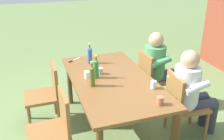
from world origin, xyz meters
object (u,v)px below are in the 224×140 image
Objects in this scene: chair_near_right at (55,127)px; bottle_olive at (92,76)px; person_in_plaid_shirt at (159,65)px; backpack_by_near_side at (106,72)px; person_in_white_shirt at (191,89)px; bottle_green at (96,68)px; cup_white at (87,75)px; table_knife at (74,60)px; cup_terracotta at (160,101)px; dining_table at (112,84)px; cup_steel at (100,71)px; chair_near_left at (47,92)px; cup_glass at (153,85)px; chair_far_left at (152,76)px; bottle_blue at (90,55)px; chair_far_right at (182,102)px.

bottle_olive is at bearing 120.63° from chair_near_right.
person_in_plaid_shirt reaches higher than chair_near_right.
backpack_by_near_side is (-1.01, -0.55, -0.45)m from person_in_plaid_shirt.
person_in_white_shirt is 1.22m from bottle_green.
person_in_plaid_shirt is at bearing 114.21° from bottle_olive.
backpack_by_near_side is at bearing -151.41° from person_in_plaid_shirt.
person_in_plaid_shirt reaches higher than cup_white.
table_knife is at bearing -134.12° from person_in_white_shirt.
cup_terracotta is at bearing 32.13° from cup_white.
table_knife is at bearing -156.58° from dining_table.
cup_steel is (-0.30, 0.19, -0.09)m from bottle_olive.
bottle_green is 1.51× the size of table_knife.
backpack_by_near_side is at bearing 132.48° from table_knife.
chair_near_right is 2.83× the size of bottle_green.
person_in_plaid_shirt reaches higher than dining_table.
cup_terracotta is at bearing -28.38° from person_in_plaid_shirt.
cup_steel is at bearing 139.91° from bottle_green.
cup_white is (0.29, 0.51, 0.31)m from chair_near_left.
cup_white is at bearing -114.56° from dining_table.
cup_white is (-0.54, -0.66, -0.00)m from cup_glass.
cup_glass is (-0.01, 1.17, 0.31)m from chair_near_right.
bottle_olive is 0.26m from cup_white.
table_knife is at bearing -158.43° from cup_terracotta.
chair_near_left is 2.76× the size of bottle_olive.
chair_near_right is at bearing -62.28° from chair_far_left.
backpack_by_near_side is (-0.82, 0.49, -0.67)m from bottle_blue.
cup_terracotta is (1.18, 1.06, 0.31)m from chair_near_left.
bottle_olive reaches higher than chair_far_right.
cup_steel is at bearing -20.14° from backpack_by_near_side.
chair_near_left is 2.88× the size of bottle_blue.
chair_far_left and chair_near_left have the same top height.
backpack_by_near_side is at bearing 149.29° from bottle_blue.
chair_far_right is at bearing 42.27° from bottle_blue.
cup_terracotta is at bearing 42.10° from chair_near_left.
table_knife reaches higher than backpack_by_near_side.
chair_far_right is at bearing 90.16° from chair_near_right.
backpack_by_near_side is (-1.01, -0.44, -0.28)m from chair_far_left.
cup_glass is at bearing -90.72° from chair_far_right.
person_in_plaid_shirt is at bearing 116.21° from chair_near_right.
chair_near_left is 1.62m from cup_terracotta.
cup_terracotta is (0.35, -0.10, -0.00)m from cup_glass.
person_in_plaid_shirt is at bearing 28.59° from backpack_by_near_side.
cup_steel is at bearing -121.24° from person_in_white_shirt.
chair_far_left is at bearing 155.89° from cup_terracotta.
table_knife reaches higher than dining_table.
cup_glass reaches higher than cup_white.
bottle_green is 1.59m from backpack_by_near_side.
cup_steel is at bearing -152.44° from dining_table.
chair_near_right is 2.19m from backpack_by_near_side.
bottle_blue is (-0.52, 0.05, -0.00)m from bottle_green.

